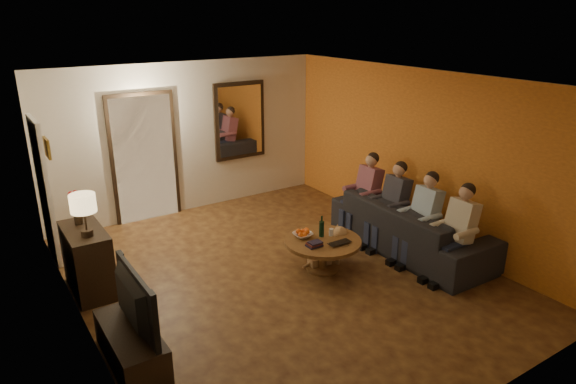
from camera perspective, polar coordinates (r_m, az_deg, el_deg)
floor at (r=7.05m, az=-0.70°, el=-9.21°), size 5.00×6.00×0.01m
ceiling at (r=6.23m, az=-0.81°, el=12.24°), size 5.00×6.00×0.01m
back_wall at (r=9.10m, az=-11.05°, el=5.90°), size 5.00×0.02×2.60m
front_wall at (r=4.51m, az=20.60°, el=-9.48°), size 5.00×0.02×2.60m
left_wall at (r=5.67m, az=-22.57°, el=-3.68°), size 0.02×6.00×2.60m
right_wall at (r=8.09m, az=14.36°, el=3.95°), size 0.02×6.00×2.60m
orange_accent at (r=8.08m, az=14.32°, el=3.94°), size 0.01×6.00×2.60m
kitchen_doorway at (r=8.88m, az=-15.65°, el=3.53°), size 1.00×0.06×2.10m
door_trim at (r=8.87m, az=-15.63°, el=3.51°), size 1.12×0.04×2.22m
fridge_glimpse at (r=9.00m, az=-14.07°, el=2.88°), size 0.45×0.03×1.70m
mirror_frame at (r=9.44m, az=-5.39°, el=7.90°), size 1.00×0.05×1.40m
mirror_glass at (r=9.41m, az=-5.31°, el=7.87°), size 0.86×0.02×1.26m
white_door at (r=7.92m, az=-25.46°, el=0.16°), size 0.06×0.85×2.04m
framed_art at (r=6.74m, az=-25.21°, el=4.45°), size 0.03×0.28×0.24m
art_canvas at (r=6.75m, az=-25.08°, el=4.47°), size 0.01×0.22×0.18m
dresser at (r=6.99m, az=-21.37°, el=-7.08°), size 0.45×0.95×0.84m
table_lamp at (r=6.52m, az=-21.68°, el=-2.39°), size 0.30×0.30×0.54m
flower_vase at (r=6.94m, az=-22.43°, el=-1.62°), size 0.14×0.14×0.44m
tv_stand at (r=5.65m, az=-17.01°, el=-15.99°), size 0.45×1.14×0.38m
tv at (r=5.38m, az=-17.55°, el=-11.60°), size 1.09×0.14×0.63m
sofa at (r=7.80m, az=13.44°, el=-3.77°), size 2.59×1.07×0.75m
person_a at (r=7.12m, az=18.25°, el=-4.60°), size 0.60×0.40×1.20m
person_b at (r=7.46m, az=14.70°, el=-3.09°), size 0.60×0.40×1.20m
person_c at (r=7.84m, az=11.49°, el=-1.72°), size 0.60×0.40×1.20m
person_d at (r=8.25m, az=8.59°, el=-0.47°), size 0.60×0.40×1.20m
dog at (r=7.22m, az=4.24°, el=-6.04°), size 0.59×0.33×0.56m
coffee_table at (r=7.11m, az=3.85°, el=-6.95°), size 1.18×1.18×0.45m
bowl at (r=7.06m, az=1.65°, el=-4.79°), size 0.26×0.26×0.06m
oranges at (r=7.03m, az=1.66°, el=-4.29°), size 0.20×0.20×0.08m
wine_bottle at (r=7.05m, az=3.76°, el=-3.79°), size 0.07×0.07×0.31m
wine_glass at (r=7.13m, az=4.82°, el=-4.46°), size 0.06×0.06×0.10m
book_stack at (r=6.80m, az=2.93°, el=-5.77°), size 0.20×0.15×0.07m
laptop at (r=6.87m, az=5.98°, el=-5.82°), size 0.33×0.22×0.03m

